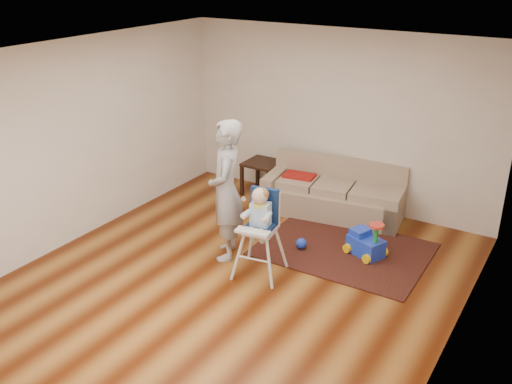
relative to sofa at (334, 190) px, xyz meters
The scene contains 9 objects.
ground 2.34m from the sofa, 94.89° to the right, with size 5.50×5.50×0.00m, color #491A05.
room_envelope 2.32m from the sofa, 96.32° to the right, with size 5.04×5.52×2.72m.
sofa is the anchor object (origin of this frame).
side_table 1.34m from the sofa, behind, with size 0.55×0.55×0.55m, color black, non-canonical shape.
area_rug 1.21m from the sofa, 57.80° to the right, with size 2.17×1.63×0.02m, color black.
ride_on_toy 1.33m from the sofa, 46.47° to the right, with size 0.46×0.33×0.50m, color blue, non-canonical shape.
toy_ball 1.30m from the sofa, 84.63° to the right, with size 0.15×0.15×0.15m, color blue.
high_chair 2.08m from the sofa, 90.98° to the right, with size 0.61×0.61×1.15m.
adult 2.07m from the sofa, 108.70° to the right, with size 0.67×0.44×1.83m, color #97979A.
Camera 1 is at (3.34, -5.02, 3.69)m, focal length 40.00 mm.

